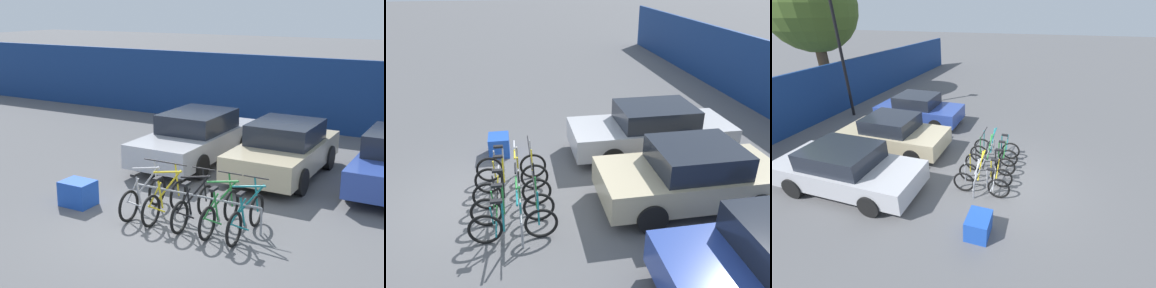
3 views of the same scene
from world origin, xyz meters
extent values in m
plane|color=#59595B|center=(0.00, 0.00, 0.00)|extent=(120.00, 120.00, 0.00)
cube|color=navy|center=(0.00, 9.50, 1.26)|extent=(36.00, 0.16, 2.52)
cylinder|color=gray|center=(0.31, 0.68, 0.55)|extent=(2.84, 0.04, 0.04)
cylinder|color=gray|center=(-1.10, 0.68, 0.28)|extent=(0.04, 0.04, 0.55)
cylinder|color=gray|center=(1.73, 0.68, 0.28)|extent=(0.04, 0.04, 0.55)
torus|color=black|center=(-0.85, 0.00, 0.33)|extent=(0.06, 0.66, 0.66)
torus|color=black|center=(-0.85, 1.05, 0.33)|extent=(0.06, 0.66, 0.66)
cylinder|color=#B7B7BC|center=(-0.85, 0.68, 0.65)|extent=(0.60, 0.04, 0.76)
cylinder|color=#B7B7BC|center=(-0.85, 0.63, 0.96)|extent=(0.68, 0.04, 0.16)
cylinder|color=#B7B7BC|center=(-0.85, 0.35, 0.59)|extent=(0.14, 0.04, 0.63)
cylinder|color=#B7B7BC|center=(-0.85, 0.15, 0.61)|extent=(0.32, 0.03, 0.58)
cylinder|color=#B7B7BC|center=(-0.85, 0.20, 0.31)|extent=(0.40, 0.03, 0.08)
cylinder|color=#B7B7BC|center=(-0.85, 1.01, 0.68)|extent=(0.12, 0.04, 0.69)
cylinder|color=black|center=(-0.85, 0.97, 1.04)|extent=(0.52, 0.03, 0.03)
cube|color=black|center=(-0.85, 0.25, 0.93)|extent=(0.10, 0.22, 0.05)
torus|color=black|center=(-0.32, 0.00, 0.33)|extent=(0.06, 0.66, 0.66)
torus|color=black|center=(-0.32, 1.05, 0.33)|extent=(0.06, 0.66, 0.66)
cylinder|color=yellow|center=(-0.32, 0.68, 0.65)|extent=(0.60, 0.04, 0.76)
cylinder|color=yellow|center=(-0.32, 0.63, 0.96)|extent=(0.68, 0.04, 0.16)
cylinder|color=yellow|center=(-0.32, 0.35, 0.59)|extent=(0.14, 0.04, 0.63)
cylinder|color=yellow|center=(-0.32, 0.15, 0.61)|extent=(0.32, 0.03, 0.58)
cylinder|color=yellow|center=(-0.32, 0.20, 0.31)|extent=(0.40, 0.03, 0.08)
cylinder|color=yellow|center=(-0.32, 1.01, 0.68)|extent=(0.12, 0.04, 0.69)
cylinder|color=black|center=(-0.32, 0.97, 1.04)|extent=(0.52, 0.03, 0.03)
cube|color=black|center=(-0.32, 0.25, 0.93)|extent=(0.10, 0.22, 0.05)
torus|color=black|center=(0.34, 0.00, 0.33)|extent=(0.06, 0.66, 0.66)
torus|color=black|center=(0.34, 1.05, 0.33)|extent=(0.06, 0.66, 0.66)
cylinder|color=black|center=(0.34, 0.68, 0.65)|extent=(0.60, 0.04, 0.76)
cylinder|color=black|center=(0.34, 0.63, 0.96)|extent=(0.68, 0.04, 0.16)
cylinder|color=black|center=(0.34, 0.35, 0.59)|extent=(0.14, 0.04, 0.63)
cylinder|color=black|center=(0.34, 0.15, 0.61)|extent=(0.32, 0.03, 0.58)
cylinder|color=black|center=(0.34, 0.20, 0.31)|extent=(0.40, 0.03, 0.08)
cylinder|color=black|center=(0.34, 1.01, 0.68)|extent=(0.12, 0.04, 0.69)
cylinder|color=black|center=(0.34, 0.97, 1.04)|extent=(0.52, 0.03, 0.03)
cube|color=black|center=(0.34, 0.25, 0.93)|extent=(0.10, 0.22, 0.05)
torus|color=black|center=(0.93, 0.00, 0.33)|extent=(0.06, 0.66, 0.66)
torus|color=black|center=(0.93, 1.05, 0.33)|extent=(0.06, 0.66, 0.66)
cylinder|color=#288438|center=(0.93, 0.68, 0.65)|extent=(0.60, 0.04, 0.76)
cylinder|color=#288438|center=(0.93, 0.63, 0.96)|extent=(0.68, 0.04, 0.16)
cylinder|color=#288438|center=(0.93, 0.35, 0.59)|extent=(0.14, 0.04, 0.63)
cylinder|color=#288438|center=(0.93, 0.15, 0.61)|extent=(0.32, 0.03, 0.58)
cylinder|color=#288438|center=(0.93, 0.20, 0.31)|extent=(0.40, 0.03, 0.08)
cylinder|color=#288438|center=(0.93, 1.01, 0.68)|extent=(0.12, 0.04, 0.69)
cylinder|color=black|center=(0.93, 0.97, 1.04)|extent=(0.52, 0.03, 0.03)
cube|color=black|center=(0.93, 0.25, 0.93)|extent=(0.10, 0.22, 0.05)
torus|color=black|center=(1.48, 0.00, 0.33)|extent=(0.06, 0.66, 0.66)
torus|color=black|center=(1.48, 1.05, 0.33)|extent=(0.06, 0.66, 0.66)
cylinder|color=#197A7F|center=(1.48, 0.68, 0.65)|extent=(0.60, 0.04, 0.76)
cylinder|color=#197A7F|center=(1.48, 0.63, 0.96)|extent=(0.68, 0.04, 0.16)
cylinder|color=#197A7F|center=(1.48, 0.35, 0.59)|extent=(0.14, 0.04, 0.63)
cylinder|color=#197A7F|center=(1.48, 0.15, 0.61)|extent=(0.32, 0.03, 0.58)
cylinder|color=#197A7F|center=(1.48, 0.20, 0.31)|extent=(0.40, 0.03, 0.08)
cylinder|color=#197A7F|center=(1.48, 1.01, 0.68)|extent=(0.12, 0.04, 0.69)
cylinder|color=black|center=(1.48, 0.97, 1.04)|extent=(0.52, 0.03, 0.03)
cube|color=black|center=(1.48, 0.25, 0.93)|extent=(0.10, 0.22, 0.05)
cube|color=#B7B7BC|center=(-1.75, 4.39, 0.57)|extent=(1.80, 4.45, 0.62)
cube|color=#1E232D|center=(-1.75, 4.50, 1.14)|extent=(1.58, 2.05, 0.52)
cylinder|color=black|center=(-2.60, 5.68, 0.32)|extent=(0.20, 0.64, 0.64)
cylinder|color=black|center=(-0.89, 5.68, 0.32)|extent=(0.20, 0.64, 0.64)
cylinder|color=black|center=(-2.60, 3.10, 0.32)|extent=(0.20, 0.64, 0.64)
cylinder|color=black|center=(-0.89, 3.10, 0.32)|extent=(0.20, 0.64, 0.64)
cube|color=#C1B28E|center=(0.83, 4.35, 0.57)|extent=(1.80, 3.95, 0.62)
cube|color=#1E232D|center=(0.83, 4.45, 1.14)|extent=(1.58, 1.82, 0.52)
cylinder|color=black|center=(-0.03, 5.49, 0.32)|extent=(0.20, 0.64, 0.64)
cylinder|color=black|center=(1.68, 5.49, 0.32)|extent=(0.20, 0.64, 0.64)
cylinder|color=black|center=(-0.03, 3.20, 0.32)|extent=(0.20, 0.64, 0.64)
cylinder|color=black|center=(1.68, 3.20, 0.32)|extent=(0.20, 0.64, 0.64)
cylinder|color=black|center=(2.74, 5.81, 0.32)|extent=(0.20, 0.64, 0.64)
cylinder|color=black|center=(2.74, 3.52, 0.32)|extent=(0.20, 0.64, 0.64)
cube|color=blue|center=(-2.36, 0.20, 0.28)|extent=(0.70, 0.56, 0.55)
camera|label=1|loc=(5.21, -8.15, 4.29)|focal=50.00mm
camera|label=2|loc=(7.36, 0.72, 4.77)|focal=35.00mm
camera|label=3|loc=(-6.82, -0.85, 4.87)|focal=24.00mm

